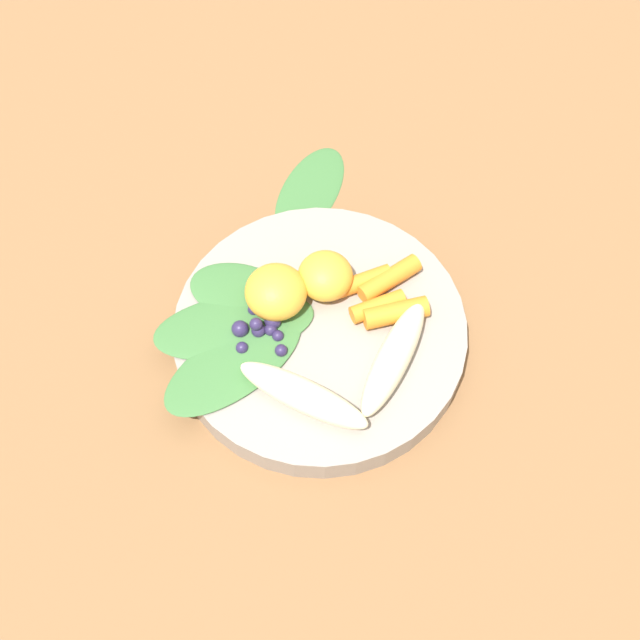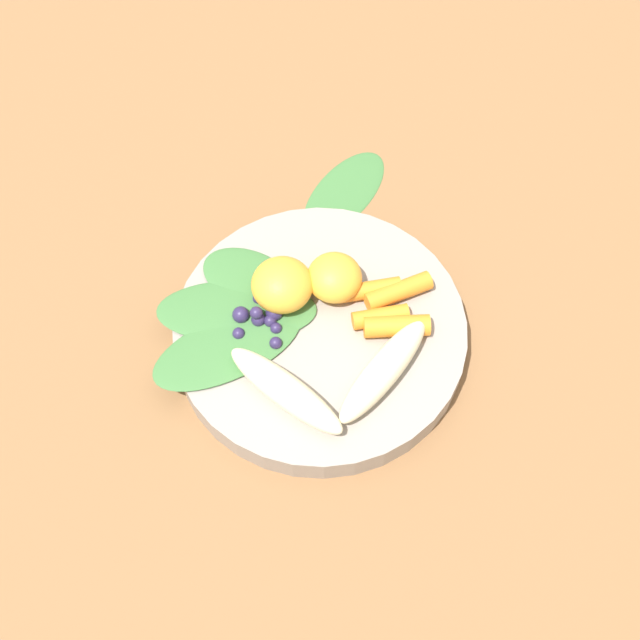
{
  "view_description": "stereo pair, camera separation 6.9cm",
  "coord_description": "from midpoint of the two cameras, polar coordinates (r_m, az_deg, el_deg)",
  "views": [
    {
      "loc": [
        -0.32,
        -0.12,
        0.64
      ],
      "look_at": [
        0.0,
        0.0,
        0.04
      ],
      "focal_mm": 46.06,
      "sensor_mm": 36.0,
      "label": 1
    },
    {
      "loc": [
        -0.29,
        -0.18,
        0.64
      ],
      "look_at": [
        0.0,
        0.0,
        0.04
      ],
      "focal_mm": 46.06,
      "sensor_mm": 36.0,
      "label": 2
    }
  ],
  "objects": [
    {
      "name": "kale_leaf_stray",
      "position": [
        0.81,
        -3.14,
        8.85
      ],
      "size": [
        0.12,
        0.06,
        0.01
      ],
      "primitive_type": "ellipsoid",
      "rotation": [
        0.0,
        0.0,
        -0.03
      ],
      "color": "#3D7038",
      "rests_on": "ground_plane"
    },
    {
      "name": "carrot_mid_left",
      "position": [
        0.69,
        1.23,
        0.71
      ],
      "size": [
        0.04,
        0.05,
        0.02
      ],
      "primitive_type": "cylinder",
      "rotation": [
        0.0,
        1.57,
        5.46
      ],
      "color": "orange",
      "rests_on": "bowl"
    },
    {
      "name": "ground_plane",
      "position": [
        0.72,
        -2.72,
        -1.73
      ],
      "size": [
        2.4,
        2.4,
        0.0
      ],
      "primitive_type": "plane",
      "color": "brown"
    },
    {
      "name": "kale_leaf_left",
      "position": [
        0.72,
        -8.24,
        1.69
      ],
      "size": [
        0.06,
        0.1,
        0.01
      ],
      "primitive_type": "ellipsoid",
      "rotation": [
        0.0,
        0.0,
        7.9
      ],
      "color": "#3D7038",
      "rests_on": "bowl"
    },
    {
      "name": "kale_leaf_right",
      "position": [
        0.7,
        -8.78,
        -0.61
      ],
      "size": [
        0.13,
        0.15,
        0.01
      ],
      "primitive_type": "ellipsoid",
      "rotation": [
        0.0,
        0.0,
        8.43
      ],
      "color": "#3D7038",
      "rests_on": "bowl"
    },
    {
      "name": "carrot_mid_right",
      "position": [
        0.71,
        2.09,
        2.65
      ],
      "size": [
        0.06,
        0.05,
        0.02
      ],
      "primitive_type": "cylinder",
      "rotation": [
        0.0,
        1.57,
        5.69
      ],
      "color": "orange",
      "rests_on": "bowl"
    },
    {
      "name": "bowl",
      "position": [
        0.71,
        -2.77,
        -1.2
      ],
      "size": [
        0.25,
        0.25,
        0.03
      ],
      "primitive_type": "cylinder",
      "color": "gray",
      "rests_on": "ground_plane"
    },
    {
      "name": "orange_segment_far",
      "position": [
        0.7,
        -2.43,
        2.85
      ],
      "size": [
        0.05,
        0.05,
        0.04
      ],
      "primitive_type": "ellipsoid",
      "color": "#F4A833",
      "rests_on": "bowl"
    },
    {
      "name": "blueberry_pile",
      "position": [
        0.69,
        -7.04,
        -0.78
      ],
      "size": [
        0.05,
        0.05,
        0.02
      ],
      "color": "#2D234C",
      "rests_on": "bowl"
    },
    {
      "name": "carrot_rear",
      "position": [
        0.71,
        0.08,
        2.41
      ],
      "size": [
        0.05,
        0.05,
        0.02
      ],
      "primitive_type": "cylinder",
      "rotation": [
        0.0,
        1.57,
        5.46
      ],
      "color": "orange",
      "rests_on": "bowl"
    },
    {
      "name": "banana_peeled_left",
      "position": [
        0.67,
        2.22,
        -2.91
      ],
      "size": [
        0.12,
        0.04,
        0.03
      ],
      "primitive_type": "ellipsoid",
      "rotation": [
        0.0,
        0.0,
        6.19
      ],
      "color": "beige",
      "rests_on": "bowl"
    },
    {
      "name": "banana_peeled_right",
      "position": [
        0.65,
        -4.2,
        -5.5
      ],
      "size": [
        0.04,
        0.12,
        0.03
      ],
      "primitive_type": "ellipsoid",
      "rotation": [
        0.0,
        0.0,
        4.59
      ],
      "color": "beige",
      "rests_on": "bowl"
    },
    {
      "name": "kale_leaf_rear",
      "position": [
        0.68,
        -8.87,
        -3.23
      ],
      "size": [
        0.15,
        0.12,
        0.01
      ],
      "primitive_type": "ellipsoid",
      "rotation": [
        0.0,
        0.0,
        8.91
      ],
      "color": "#3D7038",
      "rests_on": "bowl"
    },
    {
      "name": "carrot_front",
      "position": [
        0.69,
        2.47,
        0.26
      ],
      "size": [
        0.05,
        0.06,
        0.02
      ],
      "primitive_type": "cylinder",
      "rotation": [
        0.0,
        1.57,
        5.32
      ],
      "color": "orange",
      "rests_on": "bowl"
    },
    {
      "name": "orange_segment_near",
      "position": [
        0.69,
        -5.92,
        1.71
      ],
      "size": [
        0.05,
        0.05,
        0.04
      ],
      "primitive_type": "ellipsoid",
      "color": "#F4A833",
      "rests_on": "bowl"
    }
  ]
}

